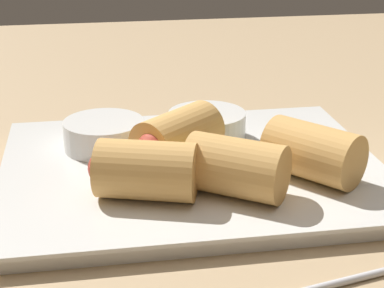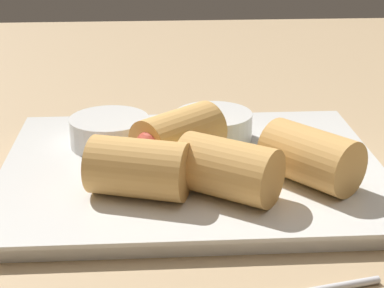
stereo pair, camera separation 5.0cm
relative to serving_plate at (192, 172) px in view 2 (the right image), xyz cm
name	(u,v)px [view 2 (the right image)]	position (x,y,z in cm)	size (l,w,h in cm)	color
table_surface	(221,198)	(2.27, -1.55, -1.76)	(180.00, 140.00, 2.00)	tan
serving_plate	(192,172)	(0.00, 0.00, 0.00)	(31.45, 25.02, 1.50)	silver
roll_front_left	(175,137)	(-1.38, 0.47, 2.95)	(8.34, 8.10, 4.41)	#DBA356
roll_front_right	(307,155)	(8.62, -3.95, 2.95)	(8.03, 8.38, 4.41)	#DBA356
roll_back_left	(133,168)	(-4.71, -5.46, 2.95)	(8.37, 6.37, 4.41)	#DBA356
roll_back_right	(230,168)	(2.40, -5.94, 2.95)	(8.46, 7.73, 4.41)	#DBA356
dipping_bowl_near	(215,125)	(2.42, 5.39, 2.12)	(7.03, 7.03, 2.54)	silver
dipping_bowl_far	(109,130)	(-7.05, 4.69, 2.12)	(7.03, 7.03, 2.54)	silver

